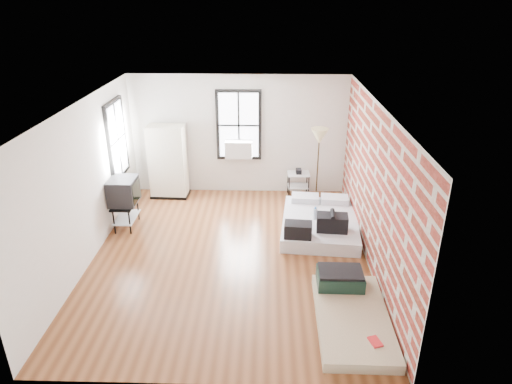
{
  "coord_description": "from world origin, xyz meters",
  "views": [
    {
      "loc": [
        0.68,
        -7.19,
        4.51
      ],
      "look_at": [
        0.47,
        0.3,
        1.16
      ],
      "focal_mm": 32.0,
      "sensor_mm": 36.0,
      "label": 1
    }
  ],
  "objects_px": {
    "tv_stand": "(124,193)",
    "wardrobe": "(168,162)",
    "mattress_main": "(320,222)",
    "mattress_bare": "(349,308)",
    "side_table": "(298,178)",
    "floor_lamp": "(319,140)"
  },
  "relations": [
    {
      "from": "wardrobe",
      "to": "tv_stand",
      "type": "relative_size",
      "value": 1.61
    },
    {
      "from": "mattress_bare",
      "to": "floor_lamp",
      "type": "xyz_separation_m",
      "value": [
        -0.13,
        4.0,
        1.37
      ]
    },
    {
      "from": "side_table",
      "to": "floor_lamp",
      "type": "height_order",
      "value": "floor_lamp"
    },
    {
      "from": "floor_lamp",
      "to": "tv_stand",
      "type": "relative_size",
      "value": 1.65
    },
    {
      "from": "side_table",
      "to": "tv_stand",
      "type": "relative_size",
      "value": 0.64
    },
    {
      "from": "mattress_main",
      "to": "floor_lamp",
      "type": "height_order",
      "value": "floor_lamp"
    },
    {
      "from": "wardrobe",
      "to": "tv_stand",
      "type": "height_order",
      "value": "wardrobe"
    },
    {
      "from": "mattress_bare",
      "to": "tv_stand",
      "type": "relative_size",
      "value": 1.88
    },
    {
      "from": "side_table",
      "to": "floor_lamp",
      "type": "xyz_separation_m",
      "value": [
        0.4,
        -0.34,
        1.05
      ]
    },
    {
      "from": "floor_lamp",
      "to": "mattress_main",
      "type": "bearing_deg",
      "value": -92.13
    },
    {
      "from": "mattress_main",
      "to": "floor_lamp",
      "type": "distance_m",
      "value": 1.89
    },
    {
      "from": "mattress_main",
      "to": "mattress_bare",
      "type": "distance_m",
      "value": 2.66
    },
    {
      "from": "mattress_bare",
      "to": "side_table",
      "type": "bearing_deg",
      "value": 97.65
    },
    {
      "from": "mattress_main",
      "to": "wardrobe",
      "type": "bearing_deg",
      "value": 159.4
    },
    {
      "from": "mattress_main",
      "to": "tv_stand",
      "type": "distance_m",
      "value": 4.0
    },
    {
      "from": "mattress_main",
      "to": "wardrobe",
      "type": "height_order",
      "value": "wardrobe"
    },
    {
      "from": "mattress_main",
      "to": "mattress_bare",
      "type": "relative_size",
      "value": 1.08
    },
    {
      "from": "mattress_main",
      "to": "floor_lamp",
      "type": "xyz_separation_m",
      "value": [
        0.05,
        1.35,
        1.33
      ]
    },
    {
      "from": "wardrobe",
      "to": "floor_lamp",
      "type": "height_order",
      "value": "floor_lamp"
    },
    {
      "from": "mattress_main",
      "to": "mattress_bare",
      "type": "height_order",
      "value": "mattress_main"
    },
    {
      "from": "tv_stand",
      "to": "wardrobe",
      "type": "bearing_deg",
      "value": 69.71
    },
    {
      "from": "side_table",
      "to": "floor_lamp",
      "type": "distance_m",
      "value": 1.17
    }
  ]
}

